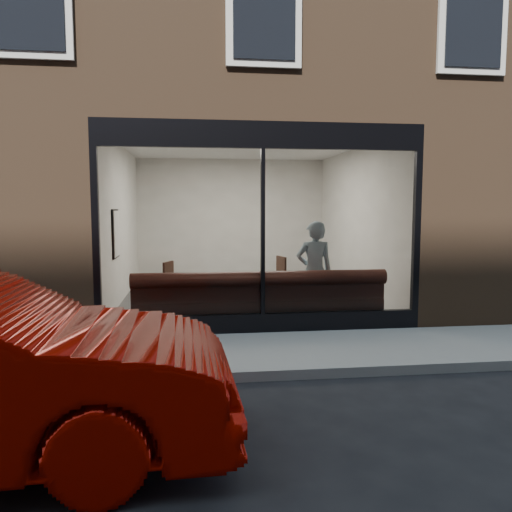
{
  "coord_description": "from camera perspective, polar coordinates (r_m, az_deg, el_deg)",
  "views": [
    {
      "loc": [
        -1.06,
        -5.42,
        1.95
      ],
      "look_at": [
        -0.06,
        2.4,
        1.16
      ],
      "focal_mm": 35.0,
      "sensor_mm": 36.0,
      "label": 1
    }
  ],
  "objects": [
    {
      "name": "cafe_floor",
      "position": [
        10.65,
        -1.48,
        -4.7
      ],
      "size": [
        6.0,
        6.0,
        0.0
      ],
      "primitive_type": "plane",
      "color": "#2D2D30",
      "rests_on": "ground"
    },
    {
      "name": "storefront_kick",
      "position": [
        7.76,
        0.76,
        -7.66
      ],
      "size": [
        5.0,
        0.1,
        0.3
      ],
      "primitive_type": "cube",
      "color": "black",
      "rests_on": "ground"
    },
    {
      "name": "cafe_wall_right",
      "position": [
        11.02,
        11.52,
        3.81
      ],
      "size": [
        0.0,
        6.0,
        6.0
      ],
      "primitive_type": "plane",
      "rotation": [
        1.57,
        0.0,
        -1.57
      ],
      "color": "beige",
      "rests_on": "ground"
    },
    {
      "name": "cafe_table_right",
      "position": [
        8.72,
        5.38,
        -2.25
      ],
      "size": [
        0.79,
        0.79,
        0.04
      ],
      "primitive_type": "cube",
      "rotation": [
        0.0,
        0.0,
        -0.25
      ],
      "color": "black",
      "rests_on": "cafe_floor"
    },
    {
      "name": "kerb_near",
      "position": [
        5.79,
        3.76,
        -13.29
      ],
      "size": [
        40.0,
        0.1,
        0.12
      ],
      "primitive_type": "cube",
      "color": "gray",
      "rests_on": "ground"
    },
    {
      "name": "cafe_chair_right",
      "position": [
        9.94,
        1.89,
        -4.16
      ],
      "size": [
        0.5,
        0.5,
        0.04
      ],
      "primitive_type": "cube",
      "rotation": [
        0.0,
        0.0,
        3.39
      ],
      "color": "black",
      "rests_on": "cafe_floor"
    },
    {
      "name": "cafe_table_left",
      "position": [
        8.51,
        -7.27,
        -2.47
      ],
      "size": [
        0.65,
        0.65,
        0.04
      ],
      "primitive_type": "cube",
      "rotation": [
        0.0,
        0.0,
        0.01
      ],
      "color": "black",
      "rests_on": "cafe_floor"
    },
    {
      "name": "cafe_wall_left",
      "position": [
        10.52,
        -15.14,
        3.64
      ],
      "size": [
        0.0,
        6.0,
        6.0
      ],
      "primitive_type": "plane",
      "rotation": [
        1.57,
        0.0,
        1.57
      ],
      "color": "beige",
      "rests_on": "ground"
    },
    {
      "name": "storefront_glass",
      "position": [
        7.53,
        0.81,
        2.71
      ],
      "size": [
        4.8,
        0.0,
        4.8
      ],
      "primitive_type": "plane",
      "rotation": [
        1.57,
        0.0,
        0.0
      ],
      "color": "white",
      "rests_on": "storefront_kick"
    },
    {
      "name": "sidewalk_near",
      "position": [
        6.79,
        2.03,
        -10.88
      ],
      "size": [
        40.0,
        2.0,
        0.01
      ],
      "primitive_type": "cube",
      "color": "gray",
      "rests_on": "ground"
    },
    {
      "name": "person",
      "position": [
        8.45,
        6.68,
        -1.78
      ],
      "size": [
        0.62,
        0.41,
        1.7
      ],
      "primitive_type": "imported",
      "rotation": [
        0.0,
        0.0,
        3.14
      ],
      "color": "#96B4C5",
      "rests_on": "cafe_floor"
    },
    {
      "name": "cafe_ceiling",
      "position": [
        10.55,
        -1.53,
        12.49
      ],
      "size": [
        6.0,
        6.0,
        0.0
      ],
      "primitive_type": "plane",
      "rotation": [
        3.14,
        0.0,
        0.0
      ],
      "color": "white",
      "rests_on": "host_building_upper"
    },
    {
      "name": "cafe_wall_back",
      "position": [
        13.46,
        -2.8,
        4.24
      ],
      "size": [
        5.0,
        0.0,
        5.0
      ],
      "primitive_type": "plane",
      "rotation": [
        1.57,
        0.0,
        0.0
      ],
      "color": "beige",
      "rests_on": "ground"
    },
    {
      "name": "host_building_pier_right",
      "position": [
        14.26,
        12.43,
        4.2
      ],
      "size": [
        2.5,
        12.0,
        3.2
      ],
      "primitive_type": "cube",
      "color": "brown",
      "rests_on": "ground"
    },
    {
      "name": "host_building_pier_left",
      "position": [
        13.69,
        -18.69,
        3.98
      ],
      "size": [
        2.5,
        12.0,
        3.2
      ],
      "primitive_type": "cube",
      "color": "brown",
      "rests_on": "ground"
    },
    {
      "name": "banquette",
      "position": [
        8.13,
        0.36,
        -6.5
      ],
      "size": [
        4.0,
        0.55,
        0.45
      ],
      "primitive_type": "cube",
      "color": "#351713",
      "rests_on": "cafe_floor"
    },
    {
      "name": "wall_poster",
      "position": [
        9.58,
        -15.65,
        2.48
      ],
      "size": [
        0.02,
        0.63,
        0.84
      ],
      "primitive_type": "cube",
      "color": "white",
      "rests_on": "cafe_wall_left"
    },
    {
      "name": "ground",
      "position": [
        5.86,
        3.66,
        -13.69
      ],
      "size": [
        120.0,
        120.0,
        0.0
      ],
      "primitive_type": "plane",
      "color": "black",
      "rests_on": "ground"
    },
    {
      "name": "host_building_backfill",
      "position": [
        16.46,
        -3.63,
        4.51
      ],
      "size": [
        5.0,
        6.0,
        3.2
      ],
      "primitive_type": "cube",
      "color": "brown",
      "rests_on": "ground"
    },
    {
      "name": "storefront_mullion",
      "position": [
        7.56,
        0.77,
        2.72
      ],
      "size": [
        0.06,
        0.1,
        2.5
      ],
      "primitive_type": "cube",
      "color": "black",
      "rests_on": "storefront_kick"
    },
    {
      "name": "storefront_header",
      "position": [
        7.62,
        0.79,
        13.67
      ],
      "size": [
        5.0,
        0.1,
        0.4
      ],
      "primitive_type": "cube",
      "color": "black",
      "rests_on": "host_building_upper"
    },
    {
      "name": "cafe_chair_left",
      "position": [
        9.32,
        -10.99,
        -4.93
      ],
      "size": [
        0.48,
        0.48,
        0.03
      ],
      "primitive_type": "cube",
      "rotation": [
        0.0,
        0.0,
        2.72
      ],
      "color": "black",
      "rests_on": "cafe_floor"
    }
  ]
}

